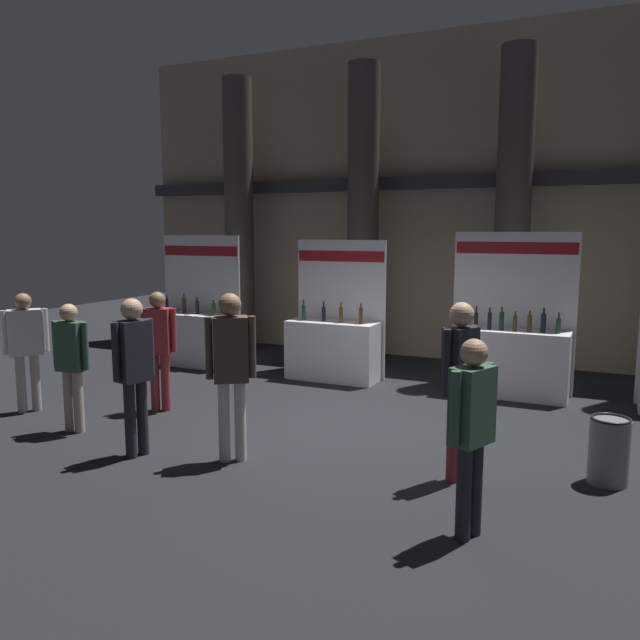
# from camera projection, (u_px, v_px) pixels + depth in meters

# --- Properties ---
(ground_plane) EXTENTS (26.63, 26.63, 0.00)m
(ground_plane) POSITION_uv_depth(u_px,v_px,m) (351.00, 427.00, 8.12)
(ground_plane) COLOR black
(hall_colonnade) EXTENTS (13.32, 1.41, 6.16)m
(hall_colonnade) POSITION_uv_depth(u_px,v_px,m) (444.00, 203.00, 11.85)
(hall_colonnade) COLOR gray
(hall_colonnade) RESTS_ON ground_plane
(exhibitor_booth_0) EXTENTS (1.68, 0.73, 2.40)m
(exhibitor_booth_0) POSITION_uv_depth(u_px,v_px,m) (194.00, 333.00, 11.81)
(exhibitor_booth_0) COLOR white
(exhibitor_booth_0) RESTS_ON ground_plane
(exhibitor_booth_1) EXTENTS (1.60, 0.66, 2.34)m
(exhibitor_booth_1) POSITION_uv_depth(u_px,v_px,m) (334.00, 344.00, 10.64)
(exhibitor_booth_1) COLOR white
(exhibitor_booth_1) RESTS_ON ground_plane
(exhibitor_booth_2) EXTENTS (1.85, 0.66, 2.47)m
(exhibitor_booth_2) POSITION_uv_depth(u_px,v_px,m) (508.00, 355.00, 9.60)
(exhibitor_booth_2) COLOR white
(exhibitor_booth_2) RESTS_ON ground_plane
(trash_bin) EXTENTS (0.38, 0.38, 0.68)m
(trash_bin) POSITION_uv_depth(u_px,v_px,m) (609.00, 450.00, 6.27)
(trash_bin) COLOR slate
(trash_bin) RESTS_ON ground_plane
(visitor_0) EXTENTS (0.34, 0.45, 1.81)m
(visitor_0) POSITION_uv_depth(u_px,v_px,m) (460.00, 376.00, 6.25)
(visitor_0) COLOR maroon
(visitor_0) RESTS_ON ground_plane
(visitor_2) EXTENTS (0.43, 0.48, 1.65)m
(visitor_2) POSITION_uv_depth(u_px,v_px,m) (26.00, 342.00, 8.68)
(visitor_2) COLOR #ADA393
(visitor_2) RESTS_ON ground_plane
(visitor_4) EXTENTS (0.32, 0.49, 1.77)m
(visitor_4) POSITION_uv_depth(u_px,v_px,m) (134.00, 363.00, 6.93)
(visitor_4) COLOR #23232D
(visitor_4) RESTS_ON ground_plane
(visitor_5) EXTENTS (0.48, 0.32, 1.67)m
(visitor_5) POSITION_uv_depth(u_px,v_px,m) (159.00, 341.00, 8.73)
(visitor_5) COLOR maroon
(visitor_5) RESTS_ON ground_plane
(visitor_6) EXTENTS (0.34, 0.50, 1.66)m
(visitor_6) POSITION_uv_depth(u_px,v_px,m) (472.00, 422.00, 5.08)
(visitor_6) COLOR #23232D
(visitor_6) RESTS_ON ground_plane
(visitor_7) EXTENTS (0.52, 0.23, 1.61)m
(visitor_7) POSITION_uv_depth(u_px,v_px,m) (71.00, 358.00, 7.80)
(visitor_7) COLOR #ADA393
(visitor_7) RESTS_ON ground_plane
(visitor_8) EXTENTS (0.46, 0.41, 1.84)m
(visitor_8) POSITION_uv_depth(u_px,v_px,m) (231.00, 361.00, 6.78)
(visitor_8) COLOR silver
(visitor_8) RESTS_ON ground_plane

